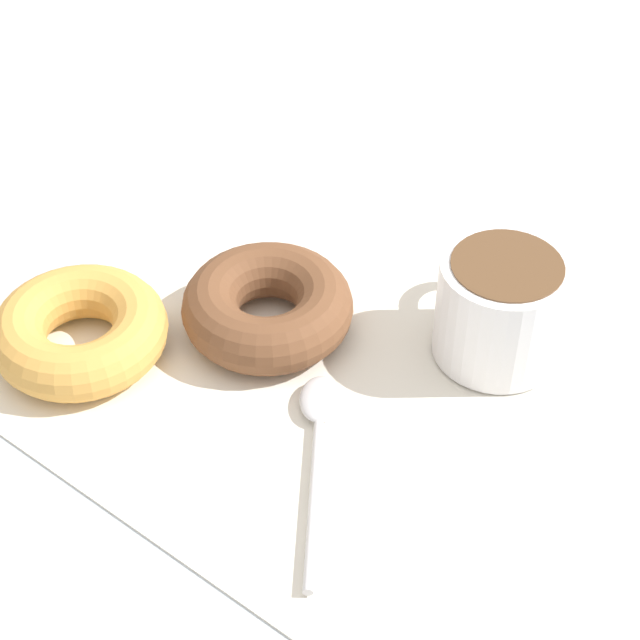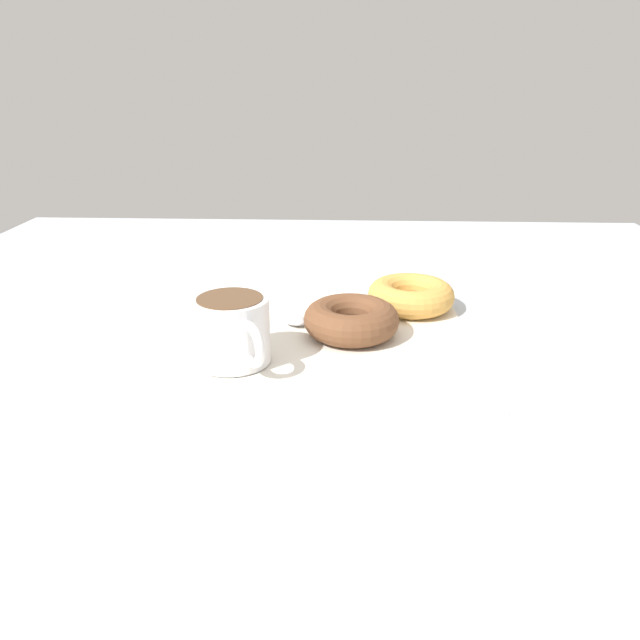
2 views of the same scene
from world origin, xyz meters
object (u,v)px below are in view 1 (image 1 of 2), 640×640
Objects in this scene: coffee_cup at (501,304)px; donut_far at (80,331)px; donut_near_cup at (268,306)px; spoon at (318,429)px.

donut_far is at bearing 40.05° from coffee_cup.
coffee_cup is 0.89× the size of donut_far.
donut_near_cup is at bearing -130.24° from donut_far.
donut_far is (7.35, 8.69, -0.09)cm from donut_near_cup.
donut_far reaches higher than spoon.
spoon is (-15.30, -3.89, -1.28)cm from donut_far.
coffee_cup is 0.75× the size of spoon.
coffee_cup is at bearing -107.72° from spoon.
donut_near_cup is 1.00× the size of donut_far.
donut_near_cup is at bearing 32.17° from coffee_cup.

